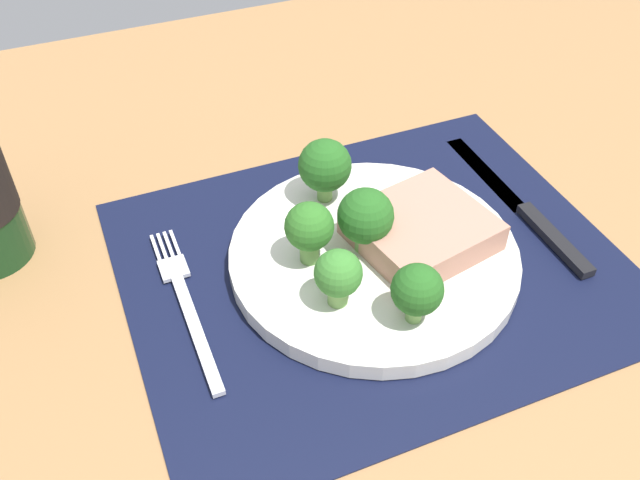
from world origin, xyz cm
name	(u,v)px	position (x,y,z in cm)	size (l,w,h in cm)	color
ground_plane	(372,277)	(0.00, 0.00, -1.50)	(140.00, 110.00, 3.00)	#996D42
placemat	(373,264)	(0.00, 0.00, 0.15)	(43.37, 35.45, 0.30)	black
plate	(373,256)	(0.00, 0.00, 1.10)	(25.56, 25.56, 1.60)	silver
steak	(421,229)	(4.29, -0.51, 3.24)	(11.02, 10.11, 2.68)	tan
broccoli_back_left	(325,166)	(-1.27, 8.21, 5.71)	(4.96, 4.96, 6.38)	#5B8942
broccoli_center	(309,228)	(-5.67, 1.03, 5.50)	(4.20, 4.20, 5.91)	#5B8942
broccoli_near_fork	(338,275)	(-5.40, -4.41, 5.02)	(3.90, 3.90, 5.25)	#6B994C
broccoli_front_edge	(366,217)	(-0.72, 0.57, 5.50)	(4.88, 4.88, 6.15)	#6B994C
broccoli_near_steak	(417,290)	(-0.55, -8.36, 5.15)	(4.14, 4.14, 5.41)	#6B994C
fork	(186,303)	(-16.71, 1.42, 0.55)	(2.40, 19.20, 0.50)	silver
knife	(526,211)	(16.58, 0.53, 0.60)	(1.80, 23.00, 0.80)	black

